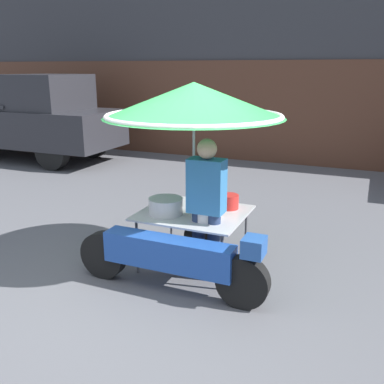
# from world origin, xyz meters

# --- Properties ---
(ground_plane) EXTENTS (36.00, 36.00, 0.00)m
(ground_plane) POSITION_xyz_m (0.00, 0.00, 0.00)
(ground_plane) COLOR #56565B
(shopfront_building) EXTENTS (28.00, 2.06, 4.24)m
(shopfront_building) POSITION_xyz_m (0.00, 7.96, 2.11)
(shopfront_building) COLOR #38383D
(shopfront_building) RESTS_ON ground
(vendor_motorcycle_cart) EXTENTS (2.10, 1.95, 2.09)m
(vendor_motorcycle_cart) POSITION_xyz_m (0.15, 0.92, 1.65)
(vendor_motorcycle_cart) COLOR black
(vendor_motorcycle_cart) RESTS_ON ground
(vendor_person) EXTENTS (0.38, 0.22, 1.54)m
(vendor_person) POSITION_xyz_m (0.40, 0.74, 0.86)
(vendor_person) COLOR navy
(vendor_person) RESTS_ON ground
(pickup_truck) EXTENTS (4.98, 1.82, 2.08)m
(pickup_truck) POSITION_xyz_m (-6.03, 4.98, 1.00)
(pickup_truck) COLOR black
(pickup_truck) RESTS_ON ground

